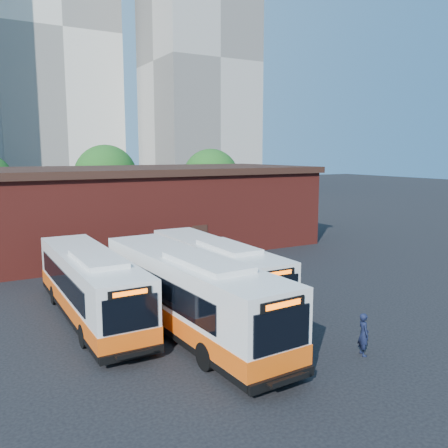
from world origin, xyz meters
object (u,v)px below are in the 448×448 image
bus_midwest (189,297)px  bus_mideast (215,273)px  bus_west (91,288)px  transit_worker (364,334)px

bus_midwest → bus_mideast: (3.14, 3.45, -0.15)m
bus_west → bus_midwest: 4.91m
bus_west → transit_worker: 11.99m
transit_worker → bus_west: bearing=63.5°
bus_west → transit_worker: size_ratio=7.19×
bus_west → bus_mideast: size_ratio=1.01×
bus_midwest → transit_worker: 7.11m
bus_west → bus_midwest: bearing=-50.2°
bus_west → bus_mideast: 6.30m
bus_midwest → bus_mideast: bus_midwest is taller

